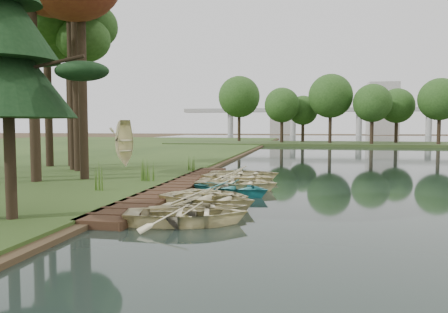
% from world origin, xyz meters
% --- Properties ---
extents(ground, '(300.00, 300.00, 0.00)m').
position_xyz_m(ground, '(0.00, 0.00, 0.00)').
color(ground, '#3D2F1D').
extents(boardwalk, '(1.60, 16.00, 0.30)m').
position_xyz_m(boardwalk, '(-1.60, 0.00, 0.15)').
color(boardwalk, '#372215').
rests_on(boardwalk, ground).
extents(peninsula, '(50.00, 14.00, 0.45)m').
position_xyz_m(peninsula, '(8.00, 50.00, 0.23)').
color(peninsula, '#31441E').
rests_on(peninsula, ground).
extents(far_trees, '(45.60, 5.60, 8.80)m').
position_xyz_m(far_trees, '(4.67, 50.00, 6.43)').
color(far_trees, black).
rests_on(far_trees, peninsula).
extents(bridge, '(95.90, 4.00, 8.60)m').
position_xyz_m(bridge, '(12.31, 120.00, 7.08)').
color(bridge, '#A5A5A0').
rests_on(bridge, ground).
extents(building_a, '(10.00, 8.00, 18.00)m').
position_xyz_m(building_a, '(30.00, 140.00, 9.00)').
color(building_a, '#A5A5A0').
rests_on(building_a, ground).
extents(building_b, '(8.00, 8.00, 12.00)m').
position_xyz_m(building_b, '(-5.00, 145.00, 6.00)').
color(building_b, '#A5A5A0').
rests_on(building_b, ground).
extents(rowboat_0, '(4.16, 3.36, 0.76)m').
position_xyz_m(rowboat_0, '(0.75, -6.80, 0.43)').
color(rowboat_0, beige).
rests_on(rowboat_0, water).
extents(rowboat_1, '(3.84, 3.34, 0.66)m').
position_xyz_m(rowboat_1, '(0.87, -5.77, 0.38)').
color(rowboat_1, beige).
rests_on(rowboat_1, water).
extents(rowboat_2, '(4.24, 3.51, 0.76)m').
position_xyz_m(rowboat_2, '(0.75, -3.98, 0.43)').
color(rowboat_2, beige).
rests_on(rowboat_2, water).
extents(rowboat_3, '(3.66, 3.21, 0.63)m').
position_xyz_m(rowboat_3, '(0.73, -2.62, 0.37)').
color(rowboat_3, beige).
rests_on(rowboat_3, water).
extents(rowboat_4, '(4.21, 3.71, 0.72)m').
position_xyz_m(rowboat_4, '(1.16, -1.06, 0.41)').
color(rowboat_4, teal).
rests_on(rowboat_4, water).
extents(rowboat_5, '(3.75, 2.69, 0.77)m').
position_xyz_m(rowboat_5, '(1.12, 0.22, 0.44)').
color(rowboat_5, beige).
rests_on(rowboat_5, water).
extents(rowboat_6, '(3.63, 2.84, 0.68)m').
position_xyz_m(rowboat_6, '(0.73, 1.70, 0.39)').
color(rowboat_6, beige).
rests_on(rowboat_6, water).
extents(rowboat_7, '(4.26, 3.43, 0.78)m').
position_xyz_m(rowboat_7, '(0.82, 2.65, 0.44)').
color(rowboat_7, beige).
rests_on(rowboat_7, water).
extents(rowboat_8, '(3.85, 2.77, 0.79)m').
position_xyz_m(rowboat_8, '(0.87, 4.44, 0.45)').
color(rowboat_8, beige).
rests_on(rowboat_8, water).
extents(stored_rowboat, '(3.69, 3.21, 0.64)m').
position_xyz_m(stored_rowboat, '(-7.49, 7.61, 0.62)').
color(stored_rowboat, beige).
rests_on(stored_rowboat, bank).
extents(tree_6, '(4.43, 4.43, 10.81)m').
position_xyz_m(tree_6, '(-11.36, 7.67, 9.14)').
color(tree_6, black).
rests_on(tree_6, bank).
extents(pine_tree, '(3.80, 3.80, 8.03)m').
position_xyz_m(pine_tree, '(-4.14, -8.11, 5.27)').
color(pine_tree, black).
rests_on(pine_tree, bank).
extents(reeds_0, '(0.60, 0.60, 1.10)m').
position_xyz_m(reeds_0, '(-4.25, -2.35, 0.85)').
color(reeds_0, '#3F661E').
rests_on(reeds_0, bank).
extents(reeds_1, '(0.60, 0.60, 0.86)m').
position_xyz_m(reeds_1, '(-3.29, 0.99, 0.73)').
color(reeds_1, '#3F661E').
rests_on(reeds_1, bank).
extents(reeds_2, '(0.60, 0.60, 1.09)m').
position_xyz_m(reeds_2, '(-3.59, 1.10, 0.85)').
color(reeds_2, '#3F661E').
rests_on(reeds_2, bank).
extents(reeds_3, '(0.60, 0.60, 0.88)m').
position_xyz_m(reeds_3, '(-2.60, 6.19, 0.74)').
color(reeds_3, '#3F661E').
rests_on(reeds_3, bank).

